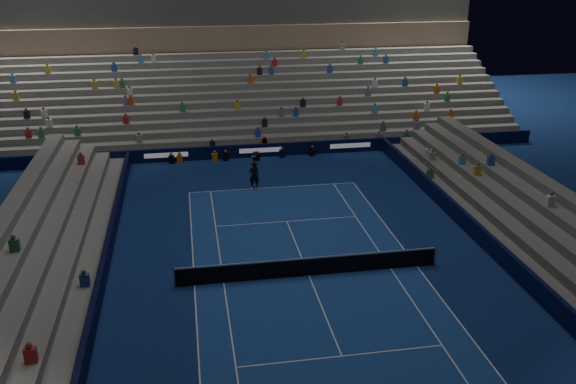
# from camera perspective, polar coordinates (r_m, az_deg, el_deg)

# --- Properties ---
(ground) EXTENTS (90.00, 90.00, 0.00)m
(ground) POSITION_cam_1_polar(r_m,az_deg,el_deg) (29.93, 1.95, -7.77)
(ground) COLOR navy
(ground) RESTS_ON ground
(court_surface) EXTENTS (10.97, 23.77, 0.01)m
(court_surface) POSITION_cam_1_polar(r_m,az_deg,el_deg) (29.93, 1.95, -7.76)
(court_surface) COLOR navy
(court_surface) RESTS_ON ground
(sponsor_barrier_far) EXTENTS (44.00, 0.25, 1.00)m
(sponsor_barrier_far) POSITION_cam_1_polar(r_m,az_deg,el_deg) (46.56, -2.60, 3.90)
(sponsor_barrier_far) COLOR black
(sponsor_barrier_far) RESTS_ON ground
(sponsor_barrier_east) EXTENTS (0.25, 37.00, 1.00)m
(sponsor_barrier_east) POSITION_cam_1_polar(r_m,az_deg,el_deg) (32.87, 18.84, -5.20)
(sponsor_barrier_east) COLOR black
(sponsor_barrier_east) RESTS_ON ground
(sponsor_barrier_west) EXTENTS (0.25, 37.00, 1.00)m
(sponsor_barrier_west) POSITION_cam_1_polar(r_m,az_deg,el_deg) (29.52, -17.02, -8.15)
(sponsor_barrier_west) COLOR black
(sponsor_barrier_west) RESTS_ON ground
(grandstand_main) EXTENTS (44.00, 15.20, 11.20)m
(grandstand_main) POSITION_cam_1_polar(r_m,az_deg,el_deg) (54.86, -3.91, 9.72)
(grandstand_main) COLOR slate
(grandstand_main) RESTS_ON ground
(grandstand_east) EXTENTS (5.00, 37.00, 2.50)m
(grandstand_east) POSITION_cam_1_polar(r_m,az_deg,el_deg) (34.43, 24.04, -3.95)
(grandstand_east) COLOR #60615C
(grandstand_east) RESTS_ON ground
(grandstand_west) EXTENTS (5.00, 37.00, 2.50)m
(grandstand_west) POSITION_cam_1_polar(r_m,az_deg,el_deg) (30.02, -23.72, -7.68)
(grandstand_west) COLOR slate
(grandstand_west) RESTS_ON ground
(tennis_net) EXTENTS (12.90, 0.10, 1.10)m
(tennis_net) POSITION_cam_1_polar(r_m,az_deg,el_deg) (29.69, 1.97, -6.92)
(tennis_net) COLOR #B2B2B7
(tennis_net) RESTS_ON ground
(tennis_player) EXTENTS (0.73, 0.53, 1.87)m
(tennis_player) POSITION_cam_1_polar(r_m,az_deg,el_deg) (40.10, -3.17, 1.56)
(tennis_player) COLOR black
(tennis_player) RESTS_ON ground
(broadcast_camera) EXTENTS (0.46, 0.89, 0.57)m
(broadcast_camera) POSITION_cam_1_polar(r_m,az_deg,el_deg) (45.89, -2.96, 3.35)
(broadcast_camera) COLOR black
(broadcast_camera) RESTS_ON ground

